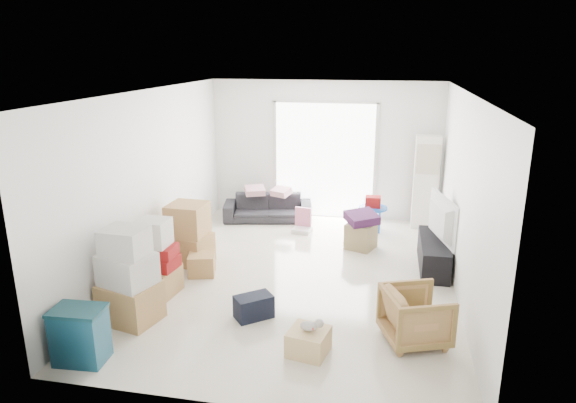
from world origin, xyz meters
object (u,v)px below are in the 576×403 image
(ac_tower, at_px, (426,182))
(tv_console, at_px, (433,254))
(sofa, at_px, (268,204))
(ottoman, at_px, (361,236))
(storage_bins, at_px, (80,335))
(armchair, at_px, (416,314))
(wood_crate, at_px, (308,342))
(television, at_px, (435,235))
(kids_table, at_px, (373,206))

(ac_tower, height_order, tv_console, ac_tower)
(sofa, xyz_separation_m, ottoman, (1.90, -1.18, -0.12))
(storage_bins, distance_m, ottoman, 4.80)
(sofa, height_order, armchair, armchair)
(wood_crate, bearing_deg, tv_console, 60.52)
(armchair, bearing_deg, television, -29.61)
(storage_bins, distance_m, kids_table, 5.67)
(television, height_order, sofa, sofa)
(kids_table, bearing_deg, wood_crate, -97.13)
(tv_console, bearing_deg, television, 0.00)
(ac_tower, height_order, armchair, ac_tower)
(tv_console, xyz_separation_m, storage_bins, (-3.90, -3.32, 0.09))
(armchair, distance_m, storage_bins, 3.71)
(tv_console, height_order, wood_crate, tv_console)
(storage_bins, bearing_deg, ottoman, 54.96)
(tv_console, distance_m, television, 0.30)
(kids_table, bearing_deg, ottoman, -99.21)
(ottoman, bearing_deg, sofa, 148.16)
(sofa, distance_m, ottoman, 2.24)
(ottoman, bearing_deg, kids_table, 80.79)
(storage_bins, bearing_deg, kids_table, 59.16)
(television, height_order, wood_crate, television)
(ac_tower, xyz_separation_m, kids_table, (-0.94, -0.39, -0.40))
(storage_bins, height_order, kids_table, kids_table)
(television, height_order, ottoman, television)
(tv_console, xyz_separation_m, sofa, (-3.05, 1.79, 0.11))
(sofa, bearing_deg, kids_table, -17.70)
(ac_tower, xyz_separation_m, television, (0.05, -1.94, -0.34))
(sofa, height_order, ottoman, sofa)
(ac_tower, distance_m, ottoman, 1.85)
(ac_tower, bearing_deg, sofa, -177.14)
(ac_tower, height_order, sofa, ac_tower)
(tv_console, bearing_deg, kids_table, 122.71)
(television, height_order, armchair, armchair)
(tv_console, height_order, armchair, armchair)
(armchair, distance_m, kids_table, 3.82)
(sofa, relative_size, wood_crate, 4.10)
(television, distance_m, armchair, 2.26)
(kids_table, bearing_deg, ac_tower, 22.49)
(television, bearing_deg, sofa, 45.78)
(tv_console, xyz_separation_m, armchair, (-0.36, -2.22, 0.13))
(ac_tower, relative_size, wood_crate, 4.18)
(ottoman, bearing_deg, storage_bins, -125.04)
(storage_bins, bearing_deg, wood_crate, 14.76)
(ac_tower, xyz_separation_m, tv_console, (0.05, -1.94, -0.65))
(kids_table, distance_m, wood_crate, 4.29)
(sofa, bearing_deg, armchair, -67.18)
(tv_console, distance_m, armchair, 2.25)
(sofa, xyz_separation_m, armchair, (2.69, -4.01, 0.02))
(wood_crate, bearing_deg, television, 60.52)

